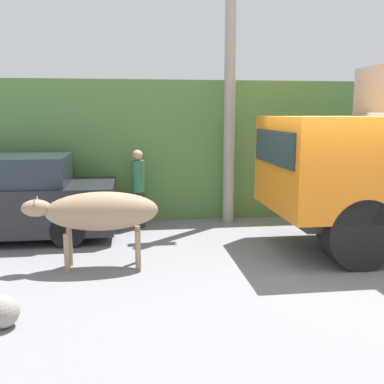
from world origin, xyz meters
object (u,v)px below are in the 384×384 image
parked_suv (2,199)px  roadside_rock (2,312)px  brown_cow (99,212)px  pedestrian_on_hill (138,184)px  utility_pole (230,74)px

parked_suv → roadside_rock: size_ratio=11.43×
parked_suv → brown_cow: bearing=-41.7°
parked_suv → pedestrian_on_hill: (2.69, 0.55, 0.16)m
utility_pole → roadside_rock: 6.83m
parked_suv → pedestrian_on_hill: pedestrian_on_hill is taller
brown_cow → parked_suv: size_ratio=0.48×
utility_pole → pedestrian_on_hill: bearing=-173.5°
parked_suv → pedestrian_on_hill: bearing=14.8°
pedestrian_on_hill → utility_pole: 3.15m
brown_cow → utility_pole: utility_pole is taller
utility_pole → roadside_rock: size_ratio=16.53×
pedestrian_on_hill → utility_pole: bearing=-156.4°
parked_suv → roadside_rock: (1.03, -3.99, -0.61)m
brown_cow → roadside_rock: bearing=-106.9°
pedestrian_on_hill → utility_pole: size_ratio=0.27×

